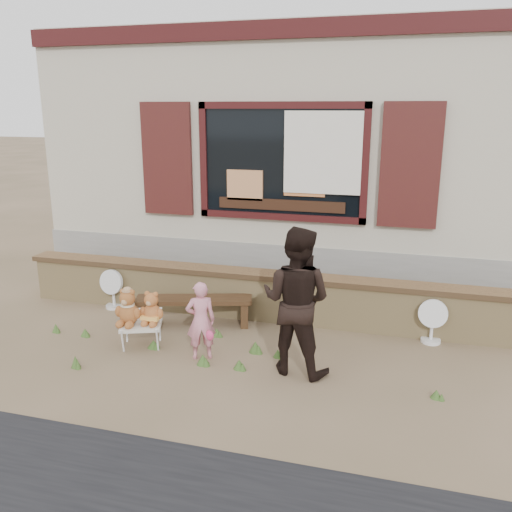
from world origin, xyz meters
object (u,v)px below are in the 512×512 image
(child, at_px, (201,320))
(adult, at_px, (296,301))
(teddy_bear_left, at_px, (128,306))
(teddy_bear_right, at_px, (152,307))
(folding_chair, at_px, (141,325))
(bench, at_px, (194,305))

(child, bearing_deg, adult, 155.10)
(teddy_bear_left, distance_m, child, 0.95)
(teddy_bear_right, bearing_deg, folding_chair, -180.00)
(folding_chair, height_order, adult, adult)
(bench, relative_size, teddy_bear_left, 3.46)
(adult, bearing_deg, teddy_bear_left, 9.33)
(child, relative_size, adult, 0.57)
(folding_chair, bearing_deg, adult, -24.18)
(child, bearing_deg, teddy_bear_right, -37.28)
(teddy_bear_left, relative_size, adult, 0.28)
(bench, xyz_separation_m, teddy_bear_left, (-0.50, -0.83, 0.24))
(bench, height_order, teddy_bear_left, teddy_bear_left)
(teddy_bear_left, bearing_deg, bench, 37.79)
(teddy_bear_right, height_order, child, child)
(folding_chair, relative_size, child, 0.65)
(teddy_bear_right, distance_m, child, 0.71)
(teddy_bear_left, height_order, teddy_bear_right, teddy_bear_left)
(bench, distance_m, child, 1.00)
(folding_chair, distance_m, child, 0.85)
(bench, xyz_separation_m, adult, (1.56, -0.89, 0.53))
(folding_chair, bearing_deg, teddy_bear_left, 180.00)
(folding_chair, xyz_separation_m, adult, (1.93, -0.11, 0.55))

